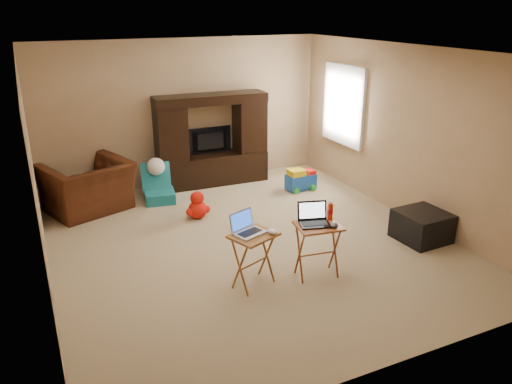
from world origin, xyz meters
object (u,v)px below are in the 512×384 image
recliner (88,187)px  push_toy (301,179)px  television (211,141)px  child_rocker (159,184)px  laptop_left (250,224)px  plush_toy (197,205)px  water_bottle (330,211)px  tray_table_right (317,251)px  ottoman (422,226)px  laptop_right (315,215)px  entertainment_center (212,140)px  mouse_right (334,225)px  tray_table_left (254,260)px  mouse_left (272,232)px

recliner → push_toy: size_ratio=2.32×
television → child_rocker: television is taller
laptop_left → push_toy: bearing=29.7°
plush_toy → water_bottle: (0.93, -2.12, 0.54)m
recliner → tray_table_right: size_ratio=1.82×
ottoman → laptop_right: (-1.84, -0.21, 0.57)m
entertainment_center → mouse_right: entertainment_center is taller
ottoman → laptop_left: laptop_left is taller
plush_toy → laptop_right: laptop_right is taller
laptop_left → mouse_right: bearing=-36.6°
recliner → push_toy: recliner is taller
recliner → water_bottle: 3.91m
ottoman → laptop_right: size_ratio=1.82×
ottoman → mouse_right: (-1.67, -0.35, 0.48)m
entertainment_center → ottoman: entertainment_center is taller
entertainment_center → water_bottle: 3.52m
recliner → child_rocker: 1.08m
tray_table_left → mouse_right: size_ratio=4.80×
mouse_right → laptop_left: bearing=163.8°
child_rocker → water_bottle: (1.27, -3.02, 0.44)m
push_toy → ottoman: ottoman is taller
television → water_bottle: 3.57m
plush_toy → laptop_right: (0.69, -2.18, 0.56)m
tray_table_right → mouse_right: bearing=-34.5°
push_toy → tray_table_left: size_ratio=0.81×
tray_table_left → water_bottle: (0.96, -0.04, 0.44)m
mouse_left → plush_toy: bearing=94.1°
child_rocker → mouse_left: mouse_left is taller
child_rocker → mouse_right: (1.20, -3.22, 0.37)m
plush_toy → tray_table_right: (0.73, -2.20, 0.11)m
television → mouse_right: size_ratio=6.07×
television → tray_table_right: television is taller
television → mouse_left: 3.65m
laptop_right → ottoman: bearing=22.6°
television → recliner: television is taller
child_rocker → recliner: bearing=-174.7°
laptop_right → child_rocker: bearing=124.5°
laptop_left → tray_table_right: bearing=-31.0°
plush_toy → tray_table_right: size_ratio=0.66×
tray_table_right → mouse_right: mouse_right is taller
entertainment_center → ottoman: size_ratio=3.12×
entertainment_center → tray_table_right: bearing=-88.5°
ottoman → tray_table_left: tray_table_left is taller
push_toy → tray_table_right: tray_table_right is taller
laptop_left → mouse_right: 0.96m
push_toy → laptop_left: size_ratio=1.54×
push_toy → mouse_left: (-1.85, -2.58, 0.47)m
push_toy → laptop_right: size_ratio=1.50×
laptop_right → mouse_left: (-0.53, 0.03, -0.11)m
entertainment_center → child_rocker: bearing=-153.9°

